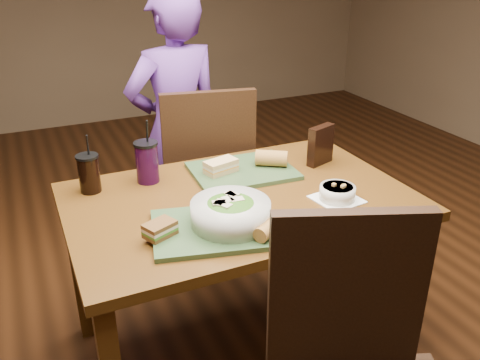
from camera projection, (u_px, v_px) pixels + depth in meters
The scene contains 15 objects.
ground at pixel (240, 347), 2.26m from camera, with size 6.00×6.00×0.00m, color #381C0B.
dining_table at pixel (240, 217), 1.99m from camera, with size 1.30×0.85×0.75m.
chair_far at pixel (203, 174), 2.58m from camera, with size 0.53×0.53×1.03m.
diner at pixel (176, 130), 2.70m from camera, with size 0.54×0.35×1.47m, color #61328A.
tray_near at pixel (215, 229), 1.71m from camera, with size 0.42×0.32×0.02m, color #324B29.
tray_far at pixel (242, 171), 2.15m from camera, with size 0.42×0.32×0.02m, color #324B29.
salad_bowl at pixel (231, 211), 1.71m from camera, with size 0.27×0.27×0.09m.
soup_bowl at pixel (337, 193), 1.91m from camera, with size 0.18×0.18×0.07m.
sandwich_near at pixel (160, 229), 1.64m from camera, with size 0.12×0.10×0.05m.
sandwich_far at pixel (221, 166), 2.10m from camera, with size 0.15×0.10×0.05m.
baguette_near at pixel (268, 229), 1.64m from camera, with size 0.05×0.05×0.10m, color #AD7533.
baguette_far at pixel (271, 158), 2.16m from camera, with size 0.07×0.07×0.14m, color #AD7533.
cup_cola at pixel (89, 173), 1.96m from camera, with size 0.09×0.09×0.23m.
cup_berry at pixel (147, 162), 2.04m from camera, with size 0.10×0.10×0.26m.
chip_bag at pixel (321, 145), 2.21m from camera, with size 0.13×0.04×0.17m, color black.
Camera 1 is at (-0.72, -1.59, 1.63)m, focal length 38.00 mm.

